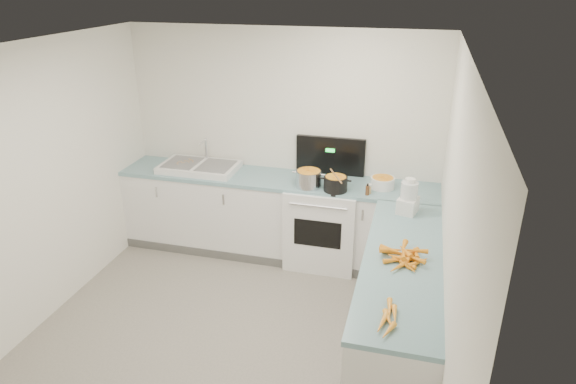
% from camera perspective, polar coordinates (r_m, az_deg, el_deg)
% --- Properties ---
extents(floor, '(3.50, 4.00, 0.00)m').
position_cam_1_polar(floor, '(4.70, -7.31, -16.74)').
color(floor, gray).
rests_on(floor, ground).
extents(ceiling, '(3.50, 4.00, 0.00)m').
position_cam_1_polar(ceiling, '(3.65, -9.35, 14.99)').
color(ceiling, white).
rests_on(ceiling, ground).
extents(wall_back, '(3.50, 0.00, 2.50)m').
position_cam_1_polar(wall_back, '(5.77, -0.58, 5.54)').
color(wall_back, white).
rests_on(wall_back, ground).
extents(wall_left, '(0.00, 4.00, 2.50)m').
position_cam_1_polar(wall_left, '(4.93, -27.31, -0.32)').
color(wall_left, white).
rests_on(wall_left, ground).
extents(wall_right, '(0.00, 4.00, 2.50)m').
position_cam_1_polar(wall_right, '(3.75, 17.45, -5.85)').
color(wall_right, white).
rests_on(wall_right, ground).
extents(counter_back, '(3.50, 0.62, 0.94)m').
position_cam_1_polar(counter_back, '(5.80, -1.34, -2.70)').
color(counter_back, white).
rests_on(counter_back, ground).
extents(counter_right, '(0.62, 2.20, 0.94)m').
position_cam_1_polar(counter_right, '(4.40, 12.16, -12.51)').
color(counter_right, white).
rests_on(counter_right, ground).
extents(stove, '(0.76, 0.65, 1.36)m').
position_cam_1_polar(stove, '(5.67, 3.97, -3.35)').
color(stove, white).
rests_on(stove, ground).
extents(sink, '(0.86, 0.52, 0.31)m').
position_cam_1_polar(sink, '(5.89, -9.83, 2.77)').
color(sink, white).
rests_on(sink, counter_back).
extents(steel_pot, '(0.31, 0.31, 0.20)m').
position_cam_1_polar(steel_pot, '(5.34, 2.31, 1.38)').
color(steel_pot, silver).
rests_on(steel_pot, stove).
extents(black_pot, '(0.24, 0.24, 0.17)m').
position_cam_1_polar(black_pot, '(5.27, 5.30, 0.82)').
color(black_pot, black).
rests_on(black_pot, stove).
extents(wooden_spoon, '(0.19, 0.36, 0.02)m').
position_cam_1_polar(wooden_spoon, '(5.23, 5.34, 1.80)').
color(wooden_spoon, '#AD7A47').
rests_on(wooden_spoon, black_pot).
extents(mixing_bowl, '(0.27, 0.27, 0.12)m').
position_cam_1_polar(mixing_bowl, '(5.40, 10.46, 1.02)').
color(mixing_bowl, white).
rests_on(mixing_bowl, counter_back).
extents(extract_bottle, '(0.04, 0.04, 0.10)m').
position_cam_1_polar(extract_bottle, '(5.21, 8.81, 0.18)').
color(extract_bottle, '#593319').
rests_on(extract_bottle, counter_back).
extents(spice_jar, '(0.05, 0.05, 0.08)m').
position_cam_1_polar(spice_jar, '(5.25, 8.97, 0.28)').
color(spice_jar, '#E5B266').
rests_on(spice_jar, counter_back).
extents(food_processor, '(0.21, 0.24, 0.34)m').
position_cam_1_polar(food_processor, '(4.86, 13.24, -0.67)').
color(food_processor, white).
rests_on(food_processor, counter_right).
extents(carrot_pile, '(0.39, 0.44, 0.09)m').
position_cam_1_polar(carrot_pile, '(4.11, 12.78, -6.95)').
color(carrot_pile, orange).
rests_on(carrot_pile, counter_right).
extents(peeled_carrots, '(0.14, 0.42, 0.04)m').
position_cam_1_polar(peeled_carrots, '(3.45, 11.11, -13.63)').
color(peeled_carrots, '#FF9C26').
rests_on(peeled_carrots, counter_right).
extents(peelings, '(0.17, 0.21, 0.01)m').
position_cam_1_polar(peelings, '(5.97, -11.27, 3.33)').
color(peelings, tan).
rests_on(peelings, sink).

